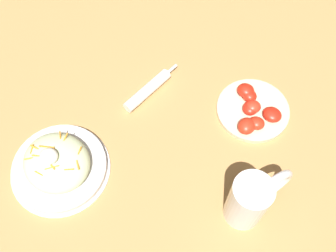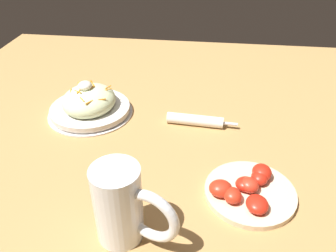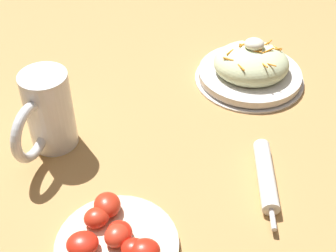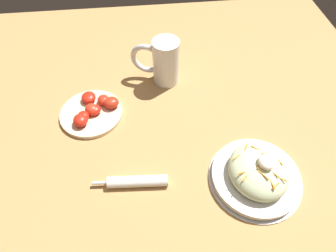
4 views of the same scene
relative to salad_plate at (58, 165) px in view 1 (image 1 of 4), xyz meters
name	(u,v)px [view 1 (image 1 of 4)]	position (x,y,z in m)	size (l,w,h in m)	color
ground_plane	(163,134)	(0.12, 0.22, -0.03)	(1.43, 1.43, 0.00)	#B2844C
salad_plate	(58,165)	(0.00, 0.00, 0.00)	(0.23, 0.23, 0.09)	silver
beer_mug	(249,201)	(0.38, 0.18, 0.04)	(0.09, 0.15, 0.14)	white
napkin_roll	(148,90)	(0.02, 0.29, -0.02)	(0.04, 0.18, 0.03)	white
tomato_plate	(253,110)	(0.26, 0.40, -0.02)	(0.18, 0.18, 0.04)	beige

